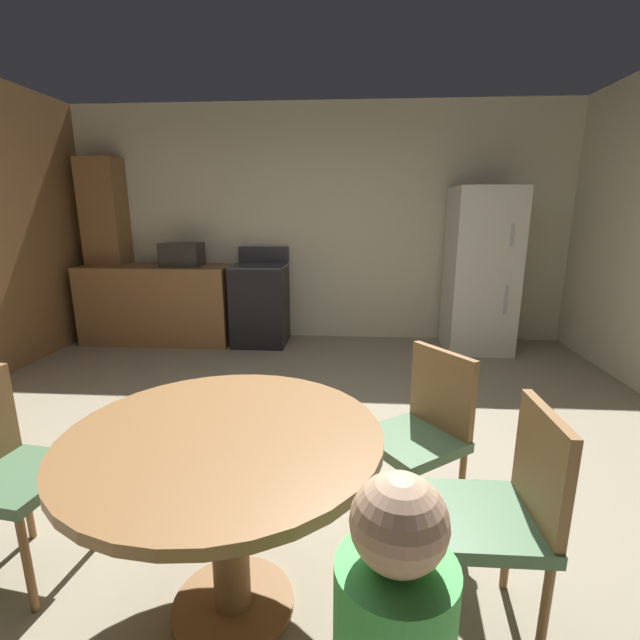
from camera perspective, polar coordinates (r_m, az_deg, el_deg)
ground_plane at (r=2.71m, az=-5.12°, el=-20.19°), size 14.00×14.00×0.00m
wall_back at (r=5.38m, az=-0.07°, el=12.10°), size 6.04×0.12×2.70m
kitchen_counter at (r=5.55m, az=-19.95°, el=1.96°), size 1.71×0.60×0.90m
pantry_column at (r=5.91m, az=-25.44°, el=8.03°), size 0.44×0.36×2.10m
oven_range at (r=5.18m, az=-7.65°, el=2.07°), size 0.60×0.60×1.10m
refrigerator at (r=5.15m, az=19.89°, el=5.95°), size 0.68×0.68×1.76m
microwave at (r=5.35m, az=-17.29°, el=8.04°), size 0.44×0.32×0.26m
dining_table at (r=1.73m, az=-11.97°, el=-18.61°), size 1.12×1.12×0.76m
chair_west at (r=2.32m, az=-35.65°, el=-14.89°), size 0.45×0.45×0.87m
chair_east at (r=1.82m, az=22.43°, el=-21.28°), size 0.40×0.40×0.87m
chair_northeast at (r=2.25m, az=13.06°, el=-13.29°), size 0.56×0.56×0.87m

